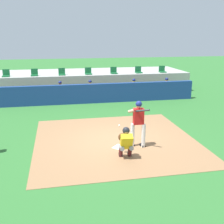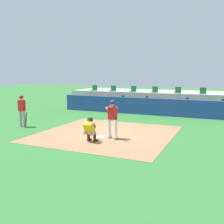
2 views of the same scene
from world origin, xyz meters
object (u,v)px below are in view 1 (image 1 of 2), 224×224
stadium_seat_4 (114,72)px  batter_at_plate (138,121)px  dugout_player_3 (167,87)px  stadium_seat_5 (138,71)px  stadium_seat_2 (62,73)px  dugout_player_2 (134,88)px  stadium_seat_1 (34,74)px  home_plate (120,147)px  dugout_player_1 (90,90)px  stadium_seat_3 (88,72)px  stadium_seat_6 (162,71)px  catcher_crouched (126,141)px  stadium_seat_0 (6,75)px  dugout_player_0 (60,91)px

stadium_seat_4 → batter_at_plate: bearing=-96.5°
dugout_player_3 → stadium_seat_5: bearing=125.6°
batter_at_plate → stadium_seat_2: stadium_seat_2 is taller
batter_at_plate → stadium_seat_2: bearing=104.0°
dugout_player_2 → stadium_seat_1: bearing=162.8°
dugout_player_2 → stadium_seat_5: size_ratio=2.71×
home_plate → stadium_seat_5: 10.94m
stadium_seat_5 → home_plate: bearing=-110.0°
batter_at_plate → stadium_seat_2: size_ratio=3.76×
batter_at_plate → dugout_player_3: 9.33m
dugout_player_1 → stadium_seat_5: bearing=28.0°
home_plate → stadium_seat_4: 10.46m
stadium_seat_4 → stadium_seat_5: bearing=0.0°
stadium_seat_3 → batter_at_plate: bearing=-86.1°
dugout_player_1 → stadium_seat_4: bearing=45.9°
dugout_player_1 → stadium_seat_5: 4.42m
dugout_player_3 → stadium_seat_6: 2.24m
catcher_crouched → stadium_seat_6: (5.56, 11.05, 0.93)m
stadium_seat_2 → catcher_crouched: bearing=-80.4°
stadium_seat_5 → stadium_seat_0: bearing=180.0°
dugout_player_2 → stadium_seat_6: stadium_seat_6 is taller
dugout_player_0 → dugout_player_1: same height
stadium_seat_5 → stadium_seat_6: 1.86m
stadium_seat_4 → stadium_seat_6: bearing=0.0°
dugout_player_3 → stadium_seat_2: (-7.03, 2.03, 0.86)m
dugout_player_2 → stadium_seat_3: 3.60m
stadium_seat_0 → stadium_seat_2: same height
stadium_seat_2 → stadium_seat_6: size_ratio=1.00×
stadium_seat_1 → stadium_seat_4: (5.57, 0.00, 0.00)m
stadium_seat_2 → stadium_seat_6: (7.43, 0.00, 0.00)m
catcher_crouched → stadium_seat_2: bearing=99.6°
batter_at_plate → stadium_seat_2: (-2.55, 10.21, 0.50)m
home_plate → dugout_player_0: (-2.03, 8.14, 0.65)m
batter_at_plate → stadium_seat_5: size_ratio=3.76×
home_plate → catcher_crouched: bearing=-89.4°
catcher_crouched → dugout_player_0: 9.25m
dugout_player_0 → dugout_player_1: 1.92m
catcher_crouched → dugout_player_3: dugout_player_3 is taller
stadium_seat_1 → stadium_seat_5: same height
dugout_player_0 → stadium_seat_0: stadium_seat_0 is taller
stadium_seat_0 → stadium_seat_6: size_ratio=1.00×
batter_at_plate → stadium_seat_3: size_ratio=3.76×
stadium_seat_1 → stadium_seat_3: (3.71, 0.00, 0.00)m
stadium_seat_4 → stadium_seat_0: bearing=180.0°
dugout_player_0 → stadium_seat_2: size_ratio=2.71×
home_plate → stadium_seat_2: (-1.86, 10.18, 1.51)m
batter_at_plate → stadium_seat_4: size_ratio=3.76×
stadium_seat_0 → stadium_seat_3: 5.57m
home_plate → stadium_seat_1: size_ratio=0.92×
dugout_player_0 → stadium_seat_5: size_ratio=2.71×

